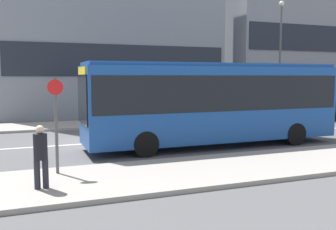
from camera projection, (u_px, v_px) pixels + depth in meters
name	position (u px, v px, depth m)	size (l,w,h in m)	color
ground_plane	(97.00, 143.00, 16.54)	(120.00, 120.00, 0.00)	#4F4F51
sidewalk_near	(136.00, 177.00, 10.73)	(44.00, 3.50, 0.13)	gray
sidewalk_far	(78.00, 125.00, 22.34)	(44.00, 3.50, 0.13)	gray
lane_centerline	(97.00, 143.00, 16.54)	(41.80, 0.16, 0.01)	silver
apartment_block_left_tower	(113.00, 18.00, 28.40)	(16.32, 5.50, 14.76)	gray
city_bus	(214.00, 99.00, 15.73)	(10.89, 2.48, 3.48)	#194793
parked_car_0	(278.00, 113.00, 24.12)	(3.96, 1.71, 1.26)	#A39E84
pedestrian_near_stop	(41.00, 153.00, 9.32)	(0.35, 0.34, 1.61)	#23232D
bus_stop_sign	(56.00, 118.00, 10.73)	(0.44, 0.12, 2.78)	#4C4C51
street_lamp	(280.00, 48.00, 25.90)	(0.36, 0.36, 7.96)	#4C4C51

